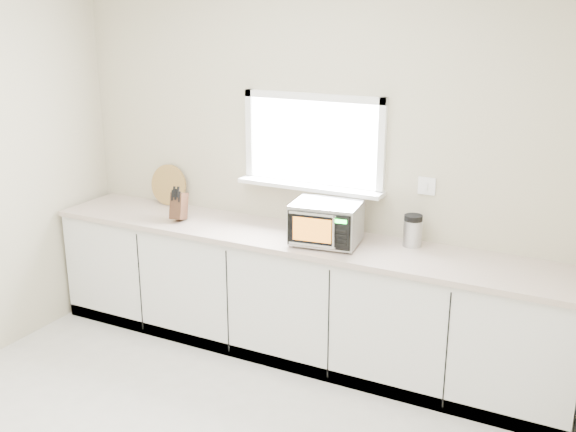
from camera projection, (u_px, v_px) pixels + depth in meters
The scene contains 7 objects.
back_wall at pixel (314, 167), 4.93m from camera, with size 4.00×0.17×2.70m.
cabinets at pixel (295, 297), 4.95m from camera, with size 3.92×0.60×0.88m, color silver.
countertop at pixel (295, 239), 4.81m from camera, with size 3.92×0.64×0.04m, color beige.
microwave at pixel (326, 223), 4.60m from camera, with size 0.49×0.41×0.29m.
knife_block at pixel (179, 205), 5.11m from camera, with size 0.14×0.21×0.28m.
cutting_board at pixel (169, 185), 5.53m from camera, with size 0.34×0.34×0.02m, color #AA8542.
coffee_grinder at pixel (413, 230), 4.57m from camera, with size 0.16×0.16×0.22m.
Camera 1 is at (2.03, -2.37, 2.47)m, focal length 42.00 mm.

